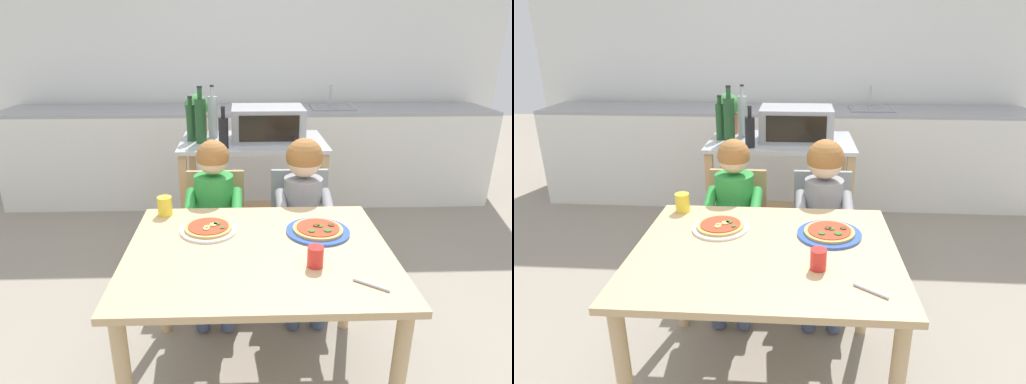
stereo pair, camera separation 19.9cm
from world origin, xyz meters
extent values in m
plane|color=gray|center=(0.00, 1.12, 0.00)|extent=(11.24, 11.24, 0.00)
cube|color=white|center=(0.00, 2.87, 1.35)|extent=(5.09, 0.12, 2.70)
cube|color=silver|center=(0.00, 2.46, 0.44)|extent=(4.58, 0.60, 0.88)
cube|color=#9E9EA3|center=(0.00, 2.46, 0.89)|extent=(4.58, 0.60, 0.03)
cube|color=gray|center=(0.80, 2.46, 0.90)|extent=(0.40, 0.33, 0.02)
cylinder|color=#B7BABF|center=(0.80, 2.58, 1.01)|extent=(0.02, 0.02, 0.20)
cube|color=#B7BABF|center=(0.01, 1.29, 0.88)|extent=(0.99, 0.62, 0.02)
cube|color=tan|center=(0.01, 1.29, 0.31)|extent=(0.91, 0.57, 0.02)
cube|color=tan|center=(-0.44, 1.02, 0.43)|extent=(0.05, 0.05, 0.87)
cube|color=tan|center=(0.47, 1.02, 0.43)|extent=(0.05, 0.05, 0.87)
cube|color=tan|center=(-0.44, 1.56, 0.43)|extent=(0.05, 0.05, 0.87)
cube|color=tan|center=(0.47, 1.56, 0.43)|extent=(0.05, 0.05, 0.87)
cube|color=#999BA0|center=(0.11, 1.30, 1.00)|extent=(0.49, 0.34, 0.22)
cube|color=black|center=(0.11, 1.13, 1.00)|extent=(0.39, 0.01, 0.17)
cylinder|color=black|center=(0.29, 1.12, 0.94)|extent=(0.02, 0.01, 0.02)
cylinder|color=#1E4723|center=(-0.41, 1.27, 1.02)|extent=(0.06, 0.06, 0.25)
cylinder|color=#1E4723|center=(-0.41, 1.27, 1.16)|extent=(0.03, 0.03, 0.04)
cylinder|color=black|center=(-0.41, 1.27, 1.19)|extent=(0.03, 0.03, 0.01)
cylinder|color=black|center=(-0.18, 1.07, 0.99)|extent=(0.06, 0.06, 0.20)
cylinder|color=black|center=(-0.18, 1.07, 1.12)|extent=(0.03, 0.03, 0.06)
cylinder|color=black|center=(-0.18, 1.07, 1.15)|extent=(0.03, 0.03, 0.01)
cylinder|color=#ADB7B2|center=(-0.27, 1.37, 1.03)|extent=(0.07, 0.07, 0.28)
cylinder|color=#ADB7B2|center=(-0.27, 1.37, 1.21)|extent=(0.02, 0.02, 0.07)
cylinder|color=black|center=(-0.27, 1.37, 1.25)|extent=(0.03, 0.03, 0.01)
cylinder|color=#1E4723|center=(-0.33, 1.21, 1.04)|extent=(0.07, 0.07, 0.29)
cylinder|color=#1E4723|center=(-0.33, 1.21, 1.22)|extent=(0.03, 0.03, 0.07)
cylinder|color=black|center=(-0.33, 1.21, 1.26)|extent=(0.03, 0.03, 0.01)
cylinder|color=#9E5B3D|center=(-0.38, 1.47, 0.96)|extent=(0.14, 0.14, 0.14)
sphere|color=#428942|center=(-0.38, 1.47, 1.10)|extent=(0.17, 0.17, 0.17)
cube|color=tan|center=(0.00, 0.00, 0.71)|extent=(1.14, 0.93, 0.03)
cylinder|color=tan|center=(-0.51, 0.40, 0.35)|extent=(0.06, 0.06, 0.70)
cylinder|color=tan|center=(0.51, 0.40, 0.35)|extent=(0.06, 0.06, 0.70)
cube|color=tan|center=(-0.23, 0.66, 0.44)|extent=(0.36, 0.36, 0.04)
cube|color=tan|center=(-0.23, 0.82, 0.63)|extent=(0.34, 0.03, 0.38)
cylinder|color=tan|center=(-0.08, 0.51, 0.22)|extent=(0.03, 0.03, 0.42)
cylinder|color=tan|center=(-0.38, 0.51, 0.22)|extent=(0.03, 0.03, 0.42)
cylinder|color=tan|center=(-0.08, 0.81, 0.22)|extent=(0.03, 0.03, 0.42)
cylinder|color=tan|center=(-0.38, 0.81, 0.22)|extent=(0.03, 0.03, 0.42)
cube|color=gray|center=(0.28, 0.66, 0.44)|extent=(0.36, 0.36, 0.04)
cube|color=gray|center=(0.28, 0.82, 0.63)|extent=(0.34, 0.03, 0.38)
cylinder|color=gray|center=(0.43, 0.51, 0.22)|extent=(0.03, 0.03, 0.42)
cylinder|color=gray|center=(0.13, 0.51, 0.22)|extent=(0.03, 0.03, 0.42)
cylinder|color=gray|center=(0.43, 0.81, 0.22)|extent=(0.03, 0.03, 0.42)
cylinder|color=gray|center=(0.13, 0.81, 0.22)|extent=(0.03, 0.03, 0.42)
cube|color=#424C6B|center=(-0.16, 0.52, 0.48)|extent=(0.10, 0.30, 0.10)
cylinder|color=#424C6B|center=(-0.16, 0.39, 0.24)|extent=(0.08, 0.08, 0.44)
cube|color=#424C6B|center=(-0.30, 0.52, 0.48)|extent=(0.10, 0.30, 0.10)
cylinder|color=#424C6B|center=(-0.30, 0.39, 0.24)|extent=(0.08, 0.08, 0.44)
cylinder|color=green|center=(-0.10, 0.56, 0.70)|extent=(0.06, 0.26, 0.15)
cylinder|color=green|center=(-0.36, 0.56, 0.70)|extent=(0.06, 0.26, 0.15)
cylinder|color=green|center=(-0.23, 0.66, 0.66)|extent=(0.22, 0.22, 0.36)
sphere|color=beige|center=(-0.23, 0.66, 0.94)|extent=(0.17, 0.17, 0.17)
sphere|color=#9E6633|center=(-0.23, 0.66, 0.96)|extent=(0.18, 0.18, 0.18)
cube|color=#424C6B|center=(0.35, 0.52, 0.48)|extent=(0.10, 0.30, 0.10)
cylinder|color=#424C6B|center=(0.35, 0.39, 0.24)|extent=(0.08, 0.08, 0.44)
cube|color=#424C6B|center=(0.21, 0.52, 0.48)|extent=(0.10, 0.30, 0.10)
cylinder|color=#424C6B|center=(0.21, 0.39, 0.24)|extent=(0.08, 0.08, 0.44)
cylinder|color=gray|center=(0.41, 0.56, 0.68)|extent=(0.06, 0.26, 0.15)
cylinder|color=gray|center=(0.15, 0.56, 0.68)|extent=(0.06, 0.26, 0.15)
cylinder|color=gray|center=(0.28, 0.66, 0.65)|extent=(0.22, 0.22, 0.34)
sphere|color=beige|center=(0.28, 0.66, 0.93)|extent=(0.20, 0.20, 0.20)
sphere|color=#9E6633|center=(0.28, 0.66, 0.95)|extent=(0.21, 0.21, 0.21)
cylinder|color=white|center=(-0.23, 0.19, 0.73)|extent=(0.27, 0.27, 0.01)
cylinder|color=tan|center=(-0.23, 0.19, 0.74)|extent=(0.22, 0.22, 0.01)
cylinder|color=#B23D23|center=(-0.23, 0.19, 0.75)|extent=(0.19, 0.19, 0.00)
cylinder|color=#DBC666|center=(-0.20, 0.19, 0.76)|extent=(0.04, 0.04, 0.01)
cylinder|color=#386628|center=(-0.19, 0.20, 0.76)|extent=(0.03, 0.03, 0.01)
cylinder|color=#DBC666|center=(-0.23, 0.17, 0.76)|extent=(0.03, 0.03, 0.01)
cylinder|color=#386628|center=(-0.16, 0.16, 0.76)|extent=(0.02, 0.02, 0.01)
cylinder|color=#DBC666|center=(-0.23, 0.15, 0.76)|extent=(0.03, 0.03, 0.01)
cylinder|color=#3356B7|center=(0.28, 0.15, 0.73)|extent=(0.30, 0.30, 0.01)
cylinder|color=tan|center=(0.28, 0.15, 0.74)|extent=(0.23, 0.23, 0.01)
cylinder|color=#B23D23|center=(0.28, 0.15, 0.75)|extent=(0.20, 0.20, 0.00)
cylinder|color=#386628|center=(0.25, 0.11, 0.76)|extent=(0.03, 0.03, 0.01)
cylinder|color=#386628|center=(0.32, 0.11, 0.76)|extent=(0.04, 0.04, 0.01)
cylinder|color=#563319|center=(0.35, 0.17, 0.76)|extent=(0.03, 0.03, 0.01)
cylinder|color=#563319|center=(0.28, 0.17, 0.76)|extent=(0.03, 0.03, 0.01)
cylinder|color=#386628|center=(0.29, 0.16, 0.76)|extent=(0.02, 0.02, 0.01)
cylinder|color=yellow|center=(-0.46, 0.39, 0.77)|extent=(0.07, 0.07, 0.10)
cylinder|color=red|center=(0.22, -0.15, 0.77)|extent=(0.07, 0.07, 0.09)
cylinder|color=#B7BABF|center=(0.40, -0.30, 0.73)|extent=(0.12, 0.09, 0.01)
camera|label=1|loc=(-0.07, -1.67, 1.62)|focal=30.63mm
camera|label=2|loc=(0.13, -1.67, 1.62)|focal=30.63mm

